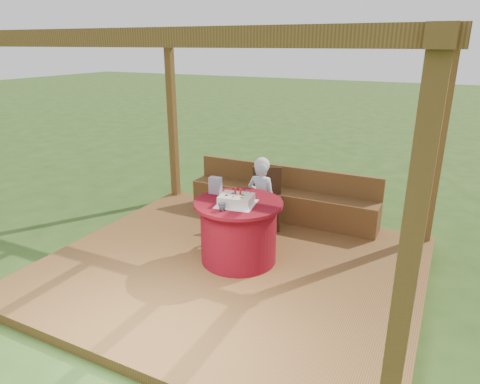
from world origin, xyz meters
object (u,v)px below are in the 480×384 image
at_px(elderly_woman, 261,197).
at_px(drinking_glass, 222,207).
at_px(gift_bag, 215,185).
at_px(bench, 282,201).
at_px(chair, 267,194).
at_px(birthday_cake, 236,200).
at_px(table, 239,231).

relative_size(elderly_woman, drinking_glass, 11.87).
relative_size(gift_bag, drinking_glass, 2.19).
xyz_separation_m(bench, drinking_glass, (-0.00, -1.92, 0.57)).
bearing_deg(chair, gift_bag, -105.27).
bearing_deg(bench, chair, -103.16).
distance_m(bench, elderly_woman, 0.87).
bearing_deg(drinking_glass, gift_bag, 127.10).
relative_size(chair, drinking_glass, 8.97).
relative_size(birthday_cake, gift_bag, 2.36).
bearing_deg(elderly_woman, table, -87.75).
bearing_deg(chair, table, -84.01).
distance_m(table, gift_bag, 0.66).
height_order(chair, drinking_glass, same).
height_order(elderly_woman, birthday_cake, elderly_woman).
xyz_separation_m(table, birthday_cake, (0.01, -0.09, 0.45)).
bearing_deg(bench, elderly_woman, -89.84).
height_order(bench, birthday_cake, birthday_cake).
xyz_separation_m(chair, drinking_glass, (0.09, -1.53, 0.35)).
relative_size(table, elderly_woman, 0.94).
distance_m(elderly_woman, birthday_cake, 0.89).
xyz_separation_m(table, drinking_glass, (-0.04, -0.35, 0.44)).
distance_m(elderly_woman, drinking_glass, 1.14).
xyz_separation_m(bench, table, (0.03, -1.57, 0.14)).
height_order(table, chair, chair).
relative_size(table, drinking_glass, 11.13).
bearing_deg(gift_bag, chair, 72.59).
bearing_deg(table, elderly_woman, 92.25).
bearing_deg(bench, gift_bag, -104.69).
relative_size(elderly_woman, birthday_cake, 2.30).
bearing_deg(chair, birthday_cake, -83.76).
height_order(birthday_cake, gift_bag, gift_bag).
xyz_separation_m(bench, gift_bag, (-0.37, -1.43, 0.63)).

